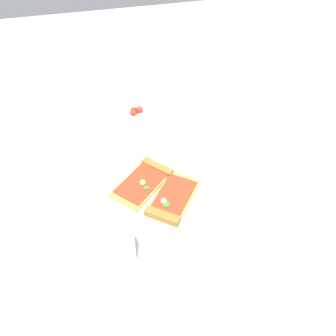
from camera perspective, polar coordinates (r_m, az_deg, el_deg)
The scene contains 7 objects.
ground_plane at distance 0.87m, azimuth -0.74°, elevation -3.96°, with size 2.40×2.40×0.00m, color beige.
plate at distance 0.85m, azimuth -1.91°, elevation -4.33°, with size 0.24×0.24×0.01m, color silver.
pizza_slice_near at distance 0.87m, azimuth -3.93°, elevation -2.09°, with size 0.16×0.17×0.02m.
pizza_slice_far at distance 0.82m, azimuth 0.55°, elevation -5.32°, with size 0.17×0.16×0.02m.
salad_bowl at distance 1.03m, azimuth -5.48°, elevation 7.62°, with size 0.11×0.11×0.08m.
soda_glass at distance 0.71m, azimuth -8.32°, elevation -12.67°, with size 0.07×0.07×0.13m.
paper_napkin at distance 1.02m, azimuth 12.80°, elevation 4.05°, with size 0.10×0.10×0.00m, color white.
Camera 1 is at (0.56, -0.12, 0.65)m, focal length 37.52 mm.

